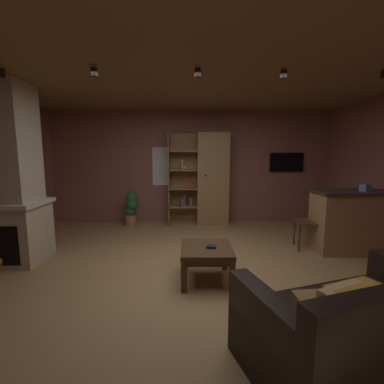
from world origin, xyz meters
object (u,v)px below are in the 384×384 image
(tissue_box, at_px, (365,188))
(table_book_0, at_px, (211,246))
(bookshelf_cabinet, at_px, (209,180))
(kitchen_bar_counter, at_px, (360,221))
(potted_floor_plant, at_px, (131,207))
(leather_couch, at_px, (359,332))
(stone_fireplace, at_px, (8,184))
(coffee_table, at_px, (206,253))
(wall_mounted_tv, at_px, (286,162))
(dining_chair, at_px, (314,218))

(tissue_box, xyz_separation_m, table_book_0, (-2.50, -0.94, -0.61))
(bookshelf_cabinet, distance_m, table_book_0, 2.85)
(kitchen_bar_counter, distance_m, potted_floor_plant, 4.42)
(kitchen_bar_counter, relative_size, leather_couch, 0.82)
(stone_fireplace, distance_m, leather_couch, 4.45)
(coffee_table, distance_m, wall_mounted_tv, 3.75)
(table_book_0, relative_size, dining_chair, 0.13)
(bookshelf_cabinet, height_order, kitchen_bar_counter, bookshelf_cabinet)
(leather_couch, distance_m, table_book_0, 1.72)
(stone_fireplace, distance_m, bookshelf_cabinet, 3.72)
(kitchen_bar_counter, bearing_deg, bookshelf_cabinet, 143.18)
(kitchen_bar_counter, xyz_separation_m, leather_couch, (-1.55, -2.44, -0.21))
(potted_floor_plant, bearing_deg, stone_fireplace, -122.52)
(leather_couch, relative_size, wall_mounted_tv, 2.36)
(bookshelf_cabinet, bearing_deg, leather_couch, -79.15)
(tissue_box, xyz_separation_m, wall_mounted_tv, (-0.52, 2.05, 0.34))
(stone_fireplace, relative_size, dining_chair, 2.79)
(bookshelf_cabinet, relative_size, table_book_0, 17.27)
(bookshelf_cabinet, relative_size, tissue_box, 17.15)
(kitchen_bar_counter, relative_size, potted_floor_plant, 2.00)
(leather_couch, xyz_separation_m, coffee_table, (-1.03, 1.44, 0.05))
(stone_fireplace, height_order, bookshelf_cabinet, stone_fireplace)
(stone_fireplace, xyz_separation_m, coffee_table, (2.83, -0.63, -0.81))
(kitchen_bar_counter, height_order, dining_chair, kitchen_bar_counter)
(tissue_box, height_order, leather_couch, tissue_box)
(potted_floor_plant, bearing_deg, dining_chair, -24.66)
(coffee_table, bearing_deg, kitchen_bar_counter, 21.19)
(leather_couch, bearing_deg, wall_mounted_tv, 77.11)
(stone_fireplace, relative_size, bookshelf_cabinet, 1.25)
(bookshelf_cabinet, xyz_separation_m, kitchen_bar_counter, (2.35, -1.76, -0.51))
(tissue_box, distance_m, coffee_table, 2.80)
(wall_mounted_tv, bearing_deg, leather_couch, -102.89)
(bookshelf_cabinet, bearing_deg, coffee_table, -94.60)
(table_book_0, bearing_deg, coffee_table, 155.09)
(bookshelf_cabinet, height_order, potted_floor_plant, bookshelf_cabinet)
(tissue_box, bearing_deg, dining_chair, 164.15)
(kitchen_bar_counter, xyz_separation_m, dining_chair, (-0.70, 0.11, 0.02))
(tissue_box, bearing_deg, bookshelf_cabinet, 141.69)
(leather_couch, relative_size, potted_floor_plant, 2.45)
(wall_mounted_tv, bearing_deg, bookshelf_cabinet, -173.37)
(tissue_box, bearing_deg, table_book_0, -159.34)
(table_book_0, height_order, potted_floor_plant, potted_floor_plant)
(table_book_0, bearing_deg, potted_floor_plant, 120.44)
(stone_fireplace, xyz_separation_m, table_book_0, (2.88, -0.65, -0.71))
(bookshelf_cabinet, bearing_deg, potted_floor_plant, -177.04)
(leather_couch, relative_size, dining_chair, 2.00)
(bookshelf_cabinet, distance_m, potted_floor_plant, 1.85)
(wall_mounted_tv, bearing_deg, tissue_box, -75.82)
(stone_fireplace, height_order, wall_mounted_tv, stone_fireplace)
(bookshelf_cabinet, bearing_deg, table_book_0, -93.36)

